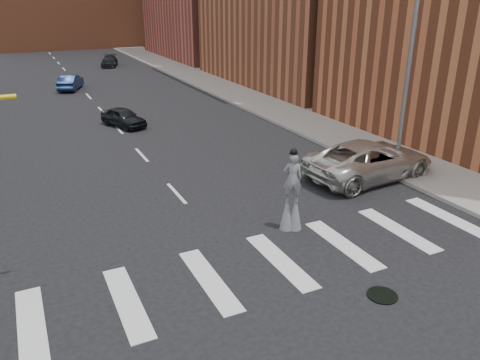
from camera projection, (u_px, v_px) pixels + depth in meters
ground_plane at (261, 286)px, 14.28m from camera, size 160.00×160.00×0.00m
sidewalk_right at (251, 97)px, 40.23m from camera, size 5.00×90.00×0.18m
manhole at (382, 295)px, 13.81m from camera, size 0.90×0.90×0.04m
streetlight at (407, 73)px, 21.91m from camera, size 2.05×0.20×9.00m
stilt_performer at (292, 197)px, 17.32m from camera, size 0.82×0.70×3.20m
suv_crossing at (369, 160)px, 22.42m from camera, size 6.83×3.56×1.84m
car_near at (123, 117)px, 31.40m from camera, size 2.80×4.02×1.27m
car_mid at (70, 82)px, 43.64m from camera, size 2.91×4.52×1.41m
car_far at (109, 61)px, 58.01m from camera, size 2.96×4.70×1.27m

